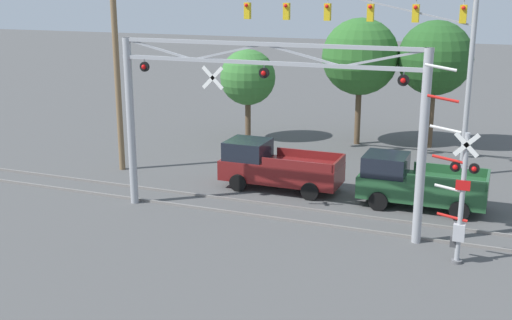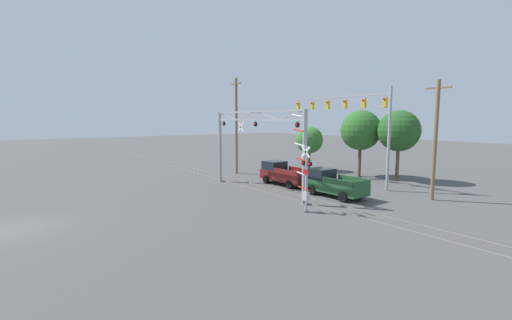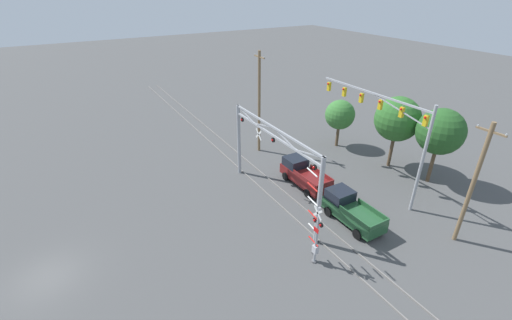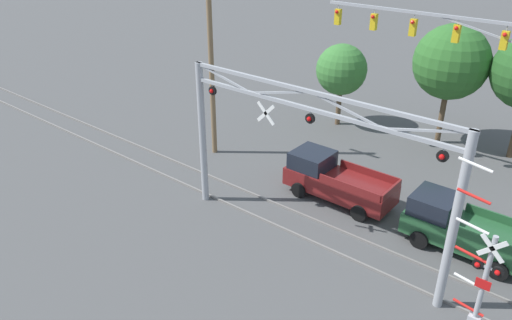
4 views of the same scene
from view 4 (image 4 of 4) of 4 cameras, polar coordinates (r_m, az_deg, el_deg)
The scene contains 10 objects.
rail_track_near at distance 21.33m, azimuth 5.90°, elevation -9.01°, with size 80.00×0.08×0.10m, color gray.
rail_track_far at distance 22.34m, azimuth 7.96°, elevation -7.30°, with size 80.00×0.08×0.10m, color gray.
crossing_gantry at distance 18.98m, azimuth 5.98°, elevation 0.91°, with size 11.68×0.32×6.70m.
crossing_signal_mast at distance 16.80m, azimuth 23.99°, elevation -13.59°, with size 1.87×0.35×6.35m.
traffic_signal_span at distance 24.93m, azimuth 24.67°, elevation 9.91°, with size 11.45×0.39×8.71m.
pickup_truck_lead at distance 23.97m, azimuth 8.92°, elevation -2.22°, with size 5.23×2.22×2.06m.
pickup_truck_following at distance 21.91m, azimuth 22.40°, elevation -7.17°, with size 4.98×2.22×2.06m.
utility_pole_left at distance 26.81m, azimuth -5.15°, elevation 11.33°, with size 1.80×0.28×10.45m.
background_tree_beyond_span at distance 31.64m, azimuth 9.74°, elevation 10.12°, with size 3.15×3.15×5.19m.
background_tree_far_left_verge at distance 30.12m, azimuth 21.42°, elevation 10.35°, with size 4.18×4.18×6.98m.
Camera 4 is at (9.19, 1.95, 12.49)m, focal length 35.00 mm.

